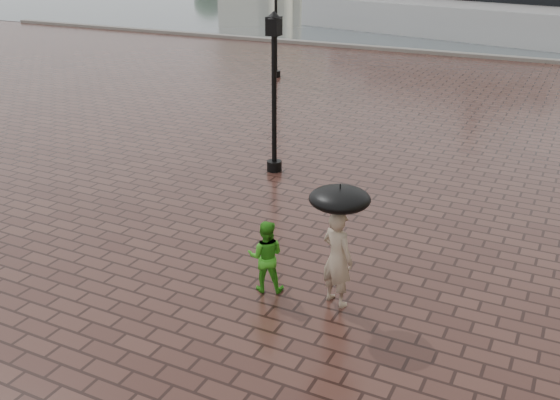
% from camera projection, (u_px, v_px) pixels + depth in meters
% --- Properties ---
extents(quay_edge, '(80.00, 0.60, 0.30)m').
position_uv_depth(quay_edge, '(554.00, 63.00, 34.10)').
color(quay_edge, slate).
rests_on(quay_edge, ground).
extents(street_lamps, '(15.44, 12.44, 4.40)m').
position_uv_depth(street_lamps, '(370.00, 64.00, 21.50)').
color(street_lamps, black).
rests_on(street_lamps, ground).
extents(adult_pedestrian, '(0.80, 0.67, 1.88)m').
position_uv_depth(adult_pedestrian, '(337.00, 258.00, 11.41)').
color(adult_pedestrian, tan).
rests_on(adult_pedestrian, ground).
extents(child_pedestrian, '(0.85, 0.76, 1.45)m').
position_uv_depth(child_pedestrian, '(266.00, 256.00, 11.93)').
color(child_pedestrian, green).
rests_on(child_pedestrian, ground).
extents(ferry_near, '(22.63, 10.54, 7.22)m').
position_uv_depth(ferry_near, '(449.00, 3.00, 43.23)').
color(ferry_near, silver).
rests_on(ferry_near, ground).
extents(umbrella, '(1.10, 1.10, 1.19)m').
position_uv_depth(umbrella, '(340.00, 199.00, 10.95)').
color(umbrella, black).
rests_on(umbrella, ground).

